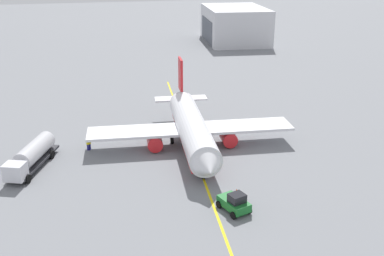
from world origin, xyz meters
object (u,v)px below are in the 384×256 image
object	(u,v)px
airplane	(192,128)
refueling_worker	(89,144)
fuel_tanker	(32,155)
pushback_tug	(234,203)
safety_cone_wingtip	(236,196)
safety_cone_nose	(237,191)

from	to	relation	value
airplane	refueling_worker	distance (m)	14.42
airplane	fuel_tanker	xyz separation A→B (m)	(2.01, -21.17, -1.07)
airplane	pushback_tug	world-z (taller)	airplane
refueling_worker	safety_cone_wingtip	xyz separation A→B (m)	(17.29, 15.71, -0.47)
fuel_tanker	safety_cone_nose	bearing A→B (deg)	62.41
airplane	safety_cone_wingtip	distance (m)	15.42
pushback_tug	safety_cone_wingtip	world-z (taller)	pushback_tug
safety_cone_nose	refueling_worker	bearing A→B (deg)	-135.24
pushback_tug	safety_cone_nose	distance (m)	3.81
airplane	pushback_tug	bearing A→B (deg)	1.99
airplane	fuel_tanker	world-z (taller)	airplane
airplane	fuel_tanker	bearing A→B (deg)	-84.58
safety_cone_nose	safety_cone_wingtip	xyz separation A→B (m)	(1.01, -0.43, 0.05)
fuel_tanker	safety_cone_nose	distance (m)	26.20
fuel_tanker	safety_cone_wingtip	xyz separation A→B (m)	(13.13, 22.75, -1.38)
safety_cone_wingtip	pushback_tug	bearing A→B (deg)	-21.76
safety_cone_nose	safety_cone_wingtip	bearing A→B (deg)	-22.99
fuel_tanker	safety_cone_nose	world-z (taller)	fuel_tanker
pushback_tug	safety_cone_nose	bearing A→B (deg)	157.88
safety_cone_wingtip	fuel_tanker	bearing A→B (deg)	-119.99
refueling_worker	safety_cone_wingtip	distance (m)	23.36
fuel_tanker	safety_cone_nose	xyz separation A→B (m)	(12.12, 23.18, -1.43)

